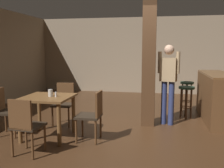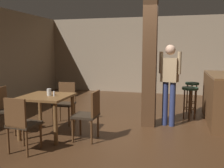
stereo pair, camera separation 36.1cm
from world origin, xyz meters
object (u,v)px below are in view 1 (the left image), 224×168
Objects in this scene: chair_west at (5,109)px; chair_north at (64,101)px; dining_table at (48,104)px; standing_person at (168,79)px; chair_east at (93,113)px; chair_south at (25,124)px; bar_stool_mid at (187,89)px; bar_stool_near at (186,94)px; bar_counter at (212,96)px; salt_shaker at (56,94)px; napkin_cup at (50,93)px.

chair_west and chair_north have the same top height.
dining_table is 2.54m from standing_person.
chair_south is (-0.84, -0.80, 0.00)m from chair_east.
chair_east is at bearing 43.84° from chair_south.
chair_east is at bearing -125.88° from bar_stool_mid.
chair_north is 2.86m from bar_stool_near.
standing_person is at bearing 10.43° from chair_north.
bar_stool_mid is at bearing 31.96° from chair_north.
chair_east reaches higher than bar_stool_mid.
chair_north is 0.46× the size of bar_counter.
standing_person is at bearing -125.62° from bar_stool_near.
bar_counter is 2.59× the size of bar_stool_near.
chair_south reaches higher than bar_stool_near.
bar_stool_near is (2.46, 1.90, -0.25)m from salt_shaker.
salt_shaker is at bearing -77.27° from chair_north.
chair_east is (0.86, -0.03, -0.12)m from dining_table.
bar_stool_near is at bearing 28.54° from chair_west.
bar_counter reaches higher than napkin_cup.
bar_counter is (3.02, 1.81, -0.27)m from salt_shaker.
bar_stool_near is (-0.55, 0.10, 0.02)m from bar_counter.
bar_stool_mid is (0.53, 1.30, -0.42)m from standing_person.
chair_west reaches higher than dining_table.
dining_table is 3.24m from bar_stool_near.
bar_stool_near is at bearing 37.71° from salt_shaker.
chair_east is 1.13× the size of bar_stool_mid.
dining_table is at bearing 1.83° from chair_west.
chair_west and chair_south have the same top height.
bar_counter reaches higher than salt_shaker.
chair_south is 4.32m from bar_stool_mid.
dining_table is 0.50× the size of standing_person.
chair_south is 1.13× the size of bar_stool_mid.
chair_south reaches higher than bar_stool_mid.
bar_stool_mid is (0.08, 0.67, 0.01)m from bar_stool_near.
standing_person reaches higher than salt_shaker.
bar_stool_mid is (2.70, 3.38, 0.08)m from chair_south.
chair_east is at bearing -136.29° from standing_person.
chair_north reaches higher than bar_stool_near.
standing_person reaches higher than dining_table.
salt_shaker is at bearing -142.29° from bar_stool_near.
dining_table is 0.84m from chair_north.
bar_counter reaches higher than dining_table.
chair_south is 6.88× the size of napkin_cup.
chair_east is 1.90m from standing_person.
chair_north is (-0.88, 0.86, 0.00)m from chair_east.
chair_east is 0.46× the size of bar_counter.
dining_table is 0.97× the size of chair_east.
napkin_cup is 3.69m from bar_stool_mid.
dining_table is 9.22× the size of salt_shaker.
salt_shaker is (0.18, -0.03, 0.19)m from dining_table.
chair_west is 3.98m from bar_stool_near.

